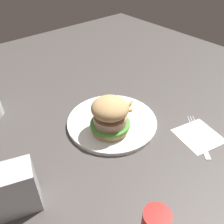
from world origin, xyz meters
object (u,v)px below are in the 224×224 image
at_px(fork, 199,135).
at_px(napkin_dispenser, 14,190).
at_px(fries_pile, 118,109).
at_px(napkin, 198,136).
at_px(plate, 112,122).
at_px(sandwich, 110,115).

distance_m(fork, napkin_dispenser, 0.49).
distance_m(fries_pile, fork, 0.24).
bearing_deg(napkin_dispenser, napkin, -176.00).
distance_m(plate, sandwich, 0.07).
height_order(sandwich, napkin_dispenser, sandwich).
xyz_separation_m(napkin, napkin_dispenser, (0.47, -0.12, 0.05)).
relative_size(fork, napkin_dispenser, 1.32).
xyz_separation_m(fries_pile, napkin_dispenser, (0.36, 0.10, 0.04)).
relative_size(plate, fork, 1.83).
distance_m(plate, napkin_dispenser, 0.33).
height_order(plate, fork, plate).
height_order(plate, napkin, plate).
distance_m(napkin, fork, 0.00).
height_order(fork, napkin_dispenser, napkin_dispenser).
bearing_deg(plate, napkin, 126.78).
bearing_deg(napkin, napkin_dispenser, -14.84).
bearing_deg(plate, fork, 127.14).
xyz_separation_m(plate, fries_pile, (-0.04, -0.02, 0.01)).
relative_size(fries_pile, fork, 0.70).
relative_size(plate, napkin, 2.39).
height_order(fries_pile, fork, fries_pile).
bearing_deg(fork, plate, -52.86).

